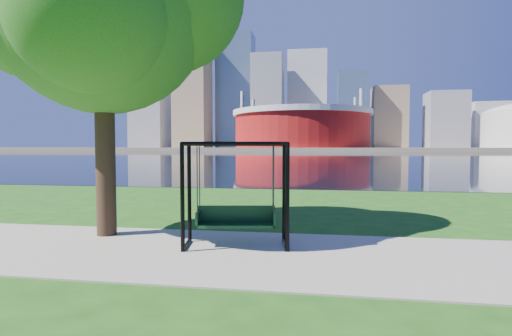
# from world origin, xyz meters

# --- Properties ---
(ground) EXTENTS (900.00, 900.00, 0.00)m
(ground) POSITION_xyz_m (0.00, 0.00, 0.00)
(ground) COLOR #1E5114
(ground) RESTS_ON ground
(path) EXTENTS (120.00, 4.00, 0.03)m
(path) POSITION_xyz_m (0.00, -0.50, 0.01)
(path) COLOR #9E937F
(path) RESTS_ON ground
(river) EXTENTS (900.00, 180.00, 0.02)m
(river) POSITION_xyz_m (0.00, 102.00, 0.01)
(river) COLOR black
(river) RESTS_ON ground
(far_bank) EXTENTS (900.00, 228.00, 2.00)m
(far_bank) POSITION_xyz_m (0.00, 306.00, 1.00)
(far_bank) COLOR #937F60
(far_bank) RESTS_ON ground
(stadium) EXTENTS (83.00, 83.00, 32.00)m
(stadium) POSITION_xyz_m (-10.00, 235.00, 14.23)
(stadium) COLOR maroon
(stadium) RESTS_ON far_bank
(skyline) EXTENTS (392.00, 66.00, 96.50)m
(skyline) POSITION_xyz_m (-4.27, 319.39, 35.89)
(skyline) COLOR gray
(skyline) RESTS_ON far_bank
(swing) EXTENTS (2.34, 1.31, 2.26)m
(swing) POSITION_xyz_m (-0.40, 0.06, 1.09)
(swing) COLOR black
(swing) RESTS_ON ground
(park_tree) EXTENTS (6.51, 5.88, 8.09)m
(park_tree) POSITION_xyz_m (-3.79, 0.70, 5.62)
(park_tree) COLOR black
(park_tree) RESTS_ON ground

